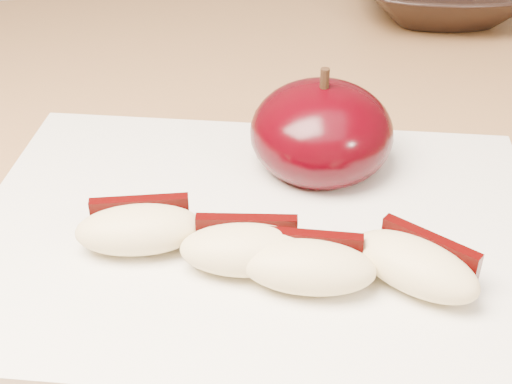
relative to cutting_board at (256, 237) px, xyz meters
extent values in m
cube|color=silver|center=(-0.03, 0.81, -0.46)|extent=(2.40, 0.60, 0.90)
cube|color=olive|center=(-0.03, 0.11, -0.03)|extent=(1.64, 0.64, 0.04)
cube|color=silver|center=(0.00, 0.00, 0.00)|extent=(0.38, 0.32, 0.01)
ellipsoid|color=black|center=(0.05, 0.06, 0.03)|extent=(0.12, 0.12, 0.06)
cylinder|color=black|center=(0.05, 0.06, 0.07)|extent=(0.01, 0.01, 0.01)
ellipsoid|color=#D9C38A|center=(-0.06, -0.01, 0.02)|extent=(0.07, 0.04, 0.02)
cube|color=black|center=(-0.06, 0.01, 0.02)|extent=(0.05, 0.01, 0.02)
ellipsoid|color=#D9C38A|center=(-0.01, -0.03, 0.02)|extent=(0.07, 0.05, 0.02)
cube|color=black|center=(-0.01, -0.02, 0.02)|extent=(0.05, 0.02, 0.02)
ellipsoid|color=#D9C38A|center=(0.02, -0.05, 0.02)|extent=(0.08, 0.05, 0.02)
cube|color=black|center=(0.02, -0.04, 0.02)|extent=(0.05, 0.02, 0.02)
ellipsoid|color=#D9C38A|center=(0.07, -0.06, 0.02)|extent=(0.07, 0.07, 0.02)
cube|color=black|center=(0.08, -0.05, 0.02)|extent=(0.04, 0.04, 0.02)
camera|label=1|loc=(-0.06, -0.31, 0.26)|focal=50.00mm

